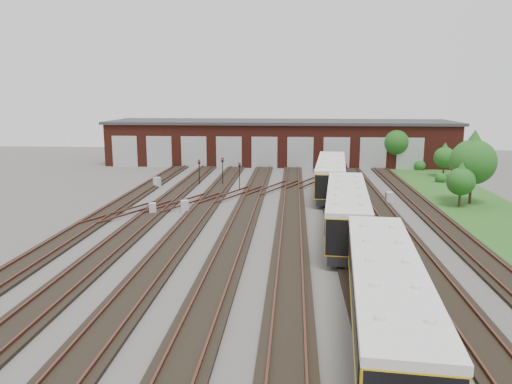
{
  "coord_description": "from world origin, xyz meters",
  "views": [
    {
      "loc": [
        2.14,
        -35.39,
        10.24
      ],
      "look_at": [
        -1.06,
        6.37,
        2.0
      ],
      "focal_mm": 35.0,
      "sensor_mm": 36.0,
      "label": 1
    }
  ],
  "objects": [
    {
      "name": "bush_2",
      "position": [
        19.38,
        33.89,
        0.78
      ],
      "size": [
        1.55,
        1.55,
        1.55
      ],
      "primitive_type": "sphere",
      "color": "#1C4A15",
      "rests_on": "ground"
    },
    {
      "name": "tree_0",
      "position": [
        16.07,
        35.0,
        4.22
      ],
      "size": [
        3.96,
        3.96,
        6.57
      ],
      "color": "#352617",
      "rests_on": "ground"
    },
    {
      "name": "relay_cabinet_0",
      "position": [
        -10.01,
        5.87,
        0.5
      ],
      "size": [
        0.71,
        0.64,
        1.0
      ],
      "primitive_type": "cube",
      "rotation": [
        0.0,
        0.0,
        0.27
      ],
      "color": "#B4B7BA",
      "rests_on": "ground"
    },
    {
      "name": "relay_cabinet_1",
      "position": [
        -13.05,
        18.32,
        0.57
      ],
      "size": [
        0.83,
        0.76,
        1.14
      ],
      "primitive_type": "cube",
      "rotation": [
        0.0,
        0.0,
        -0.34
      ],
      "color": "#B4B7BA",
      "rests_on": "ground"
    },
    {
      "name": "tree_1",
      "position": [
        20.89,
        28.1,
        2.78
      ],
      "size": [
        2.61,
        2.61,
        4.33
      ],
      "color": "#352617",
      "rests_on": "ground"
    },
    {
      "name": "relay_cabinet_4",
      "position": [
        11.23,
        11.82,
        0.56
      ],
      "size": [
        0.75,
        0.66,
        1.12
      ],
      "primitive_type": "cube",
      "rotation": [
        0.0,
        0.0,
        0.16
      ],
      "color": "#B4B7BA",
      "rests_on": "ground"
    },
    {
      "name": "track_network",
      "position": [
        -0.17,
        0.59,
        0.11
      ],
      "size": [
        30.4,
        70.0,
        0.33
      ],
      "color": "black",
      "rests_on": "ground"
    },
    {
      "name": "signal_mast_2",
      "position": [
        -5.93,
        20.18,
        2.02
      ],
      "size": [
        0.26,
        0.24,
        3.15
      ],
      "rotation": [
        0.0,
        0.0,
        -0.03
      ],
      "color": "black",
      "rests_on": "ground"
    },
    {
      "name": "signal_mast_0",
      "position": [
        -3.73,
        17.73,
        1.88
      ],
      "size": [
        0.25,
        0.24,
        2.95
      ],
      "rotation": [
        0.0,
        0.0,
        -0.35
      ],
      "color": "black",
      "rests_on": "ground"
    },
    {
      "name": "bush_1",
      "position": [
        19.45,
        24.11,
        0.65
      ],
      "size": [
        1.31,
        1.31,
        1.31
      ],
      "primitive_type": "sphere",
      "color": "#1C4A15",
      "rests_on": "ground"
    },
    {
      "name": "ground",
      "position": [
        0.0,
        0.0,
        0.0
      ],
      "size": [
        120.0,
        120.0,
        0.0
      ],
      "primitive_type": "plane",
      "color": "#403F3C",
      "rests_on": "ground"
    },
    {
      "name": "metro_train",
      "position": [
        6.0,
        0.26,
        1.97
      ],
      "size": [
        4.1,
        47.7,
        3.21
      ],
      "rotation": [
        0.0,
        0.0,
        -0.09
      ],
      "color": "black",
      "rests_on": "ground"
    },
    {
      "name": "relay_cabinet_3",
      "position": [
        8.98,
        15.94,
        0.56
      ],
      "size": [
        0.79,
        0.7,
        1.12
      ],
      "primitive_type": "cube",
      "rotation": [
        0.0,
        0.0,
        -0.24
      ],
      "color": "#B4B7BA",
      "rests_on": "ground"
    },
    {
      "name": "tree_3",
      "position": [
        17.37,
        10.67,
        2.71
      ],
      "size": [
        2.55,
        2.55,
        4.23
      ],
      "color": "#352617",
      "rests_on": "ground"
    },
    {
      "name": "tree_2",
      "position": [
        18.86,
        12.32,
        4.52
      ],
      "size": [
        4.24,
        4.24,
        7.03
      ],
      "color": "#352617",
      "rests_on": "ground"
    },
    {
      "name": "signal_mast_1",
      "position": [
        -8.75,
        20.85,
        1.82
      ],
      "size": [
        0.26,
        0.24,
        2.82
      ],
      "rotation": [
        0.0,
        0.0,
        0.1
      ],
      "color": "black",
      "rests_on": "ground"
    },
    {
      "name": "grass_verge",
      "position": [
        19.0,
        10.0,
        0.03
      ],
      "size": [
        8.0,
        55.0,
        0.05
      ],
      "primitive_type": "cube",
      "color": "#21511B",
      "rests_on": "ground"
    },
    {
      "name": "relay_cabinet_2",
      "position": [
        -7.4,
        6.84,
        0.54
      ],
      "size": [
        0.79,
        0.72,
        1.07
      ],
      "primitive_type": "cube",
      "rotation": [
        0.0,
        0.0,
        0.35
      ],
      "color": "#B4B7BA",
      "rests_on": "ground"
    },
    {
      "name": "signal_mast_3",
      "position": [
        7.56,
        16.71,
        1.97
      ],
      "size": [
        0.25,
        0.24,
        3.09
      ],
      "rotation": [
        0.0,
        0.0,
        0.11
      ],
      "color": "black",
      "rests_on": "ground"
    },
    {
      "name": "maintenance_shed",
      "position": [
        -0.01,
        39.97,
        3.2
      ],
      "size": [
        51.0,
        12.5,
        6.35
      ],
      "color": "#501C14",
      "rests_on": "ground"
    }
  ]
}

